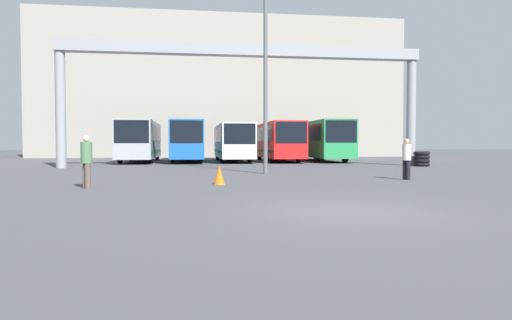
% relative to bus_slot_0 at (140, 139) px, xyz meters
% --- Properties ---
extents(ground_plane, '(200.00, 200.00, 0.00)m').
position_rel_bus_slot_0_xyz_m(ground_plane, '(7.46, -27.92, -1.84)').
color(ground_plane, '#47474C').
extents(building_backdrop, '(40.49, 12.00, 15.42)m').
position_rel_bus_slot_0_xyz_m(building_backdrop, '(7.46, 17.32, 5.87)').
color(building_backdrop, gray).
rests_on(building_backdrop, ground).
extents(overhead_gantry, '(22.88, 0.80, 7.69)m').
position_rel_bus_slot_0_xyz_m(overhead_gantry, '(7.46, -8.61, 4.41)').
color(overhead_gantry, gray).
rests_on(overhead_gantry, ground).
extents(bus_slot_0, '(2.59, 10.45, 3.19)m').
position_rel_bus_slot_0_xyz_m(bus_slot_0, '(0.00, 0.00, 0.00)').
color(bus_slot_0, '#999EA5').
rests_on(bus_slot_0, ground).
extents(bus_slot_1, '(2.49, 11.72, 3.19)m').
position_rel_bus_slot_0_xyz_m(bus_slot_1, '(3.73, 0.64, 0.00)').
color(bus_slot_1, '#1959A5').
rests_on(bus_slot_1, ground).
extents(bus_slot_2, '(2.49, 11.78, 3.00)m').
position_rel_bus_slot_0_xyz_m(bus_slot_2, '(7.46, 0.67, -0.10)').
color(bus_slot_2, silver).
rests_on(bus_slot_2, ground).
extents(bus_slot_3, '(2.55, 10.50, 3.15)m').
position_rel_bus_slot_0_xyz_m(bus_slot_3, '(11.19, 0.02, -0.02)').
color(bus_slot_3, red).
rests_on(bus_slot_3, ground).
extents(bus_slot_4, '(2.61, 10.99, 3.28)m').
position_rel_bus_slot_0_xyz_m(bus_slot_4, '(14.92, 0.27, 0.05)').
color(bus_slot_4, '#268C4C').
rests_on(bus_slot_4, ground).
extents(pedestrian_mid_left, '(0.36, 0.36, 1.74)m').
position_rel_bus_slot_0_xyz_m(pedestrian_mid_left, '(0.70, -21.88, -0.91)').
color(pedestrian_mid_left, brown).
rests_on(pedestrian_mid_left, ground).
extents(pedestrian_near_center, '(0.35, 0.35, 1.67)m').
position_rel_bus_slot_0_xyz_m(pedestrian_near_center, '(12.74, -19.90, -0.95)').
color(pedestrian_near_center, black).
rests_on(pedestrian_near_center, ground).
extents(traffic_cone, '(0.40, 0.40, 0.68)m').
position_rel_bus_slot_0_xyz_m(traffic_cone, '(5.08, -21.02, -1.50)').
color(traffic_cone, orange).
rests_on(traffic_cone, ground).
extents(tire_stack, '(1.04, 1.04, 0.96)m').
position_rel_bus_slot_0_xyz_m(tire_stack, '(18.84, -9.64, -1.36)').
color(tire_stack, black).
rests_on(tire_stack, ground).
extents(lamp_post, '(0.36, 0.36, 9.17)m').
position_rel_bus_slot_0_xyz_m(lamp_post, '(7.64, -15.51, 3.11)').
color(lamp_post, '#595B60').
rests_on(lamp_post, ground).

